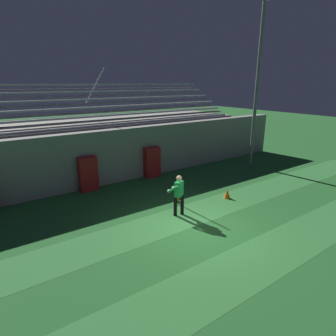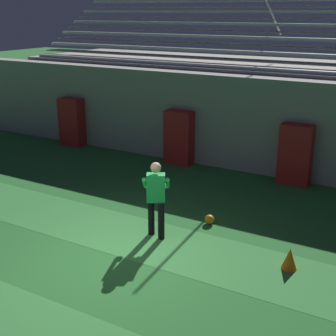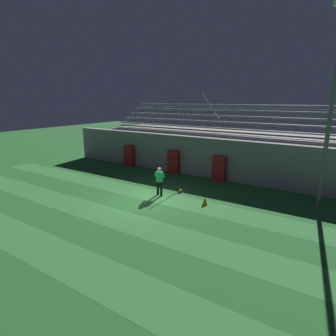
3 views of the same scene
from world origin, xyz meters
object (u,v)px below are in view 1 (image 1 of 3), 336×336
padding_pillar_gate_right (152,162)px  floodlight_pole (259,65)px  goalkeeper (179,193)px  soccer_ball (177,199)px  padding_pillar_gate_left (88,174)px  traffic_cone (227,194)px

padding_pillar_gate_right → floodlight_pole: floodlight_pole is taller
goalkeeper → soccer_ball: bearing=56.4°
padding_pillar_gate_left → floodlight_pole: floodlight_pole is taller
padding_pillar_gate_right → floodlight_pole: bearing=-15.8°
goalkeeper → traffic_cone: goalkeeper is taller
padding_pillar_gate_right → floodlight_pole: 8.31m
floodlight_pole → traffic_cone: 8.22m
padding_pillar_gate_left → goalkeeper: 5.06m
padding_pillar_gate_right → traffic_cone: size_ratio=4.01×
padding_pillar_gate_left → traffic_cone: bearing=-43.4°
goalkeeper → soccer_ball: 1.58m
goalkeeper → soccer_ball: (0.74, 1.11, -0.84)m
padding_pillar_gate_right → goalkeeper: 4.95m
padding_pillar_gate_left → padding_pillar_gate_right: bearing=0.0°
padding_pillar_gate_left → padding_pillar_gate_right: 3.64m
padding_pillar_gate_left → floodlight_pole: size_ratio=0.17×
padding_pillar_gate_right → soccer_ball: padding_pillar_gate_right is taller
floodlight_pole → goalkeeper: bearing=-159.8°
padding_pillar_gate_right → traffic_cone: (1.19, -4.58, -0.63)m
floodlight_pole → goalkeeper: size_ratio=5.91×
soccer_ball → goalkeeper: bearing=-123.6°
padding_pillar_gate_left → soccer_ball: 4.53m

